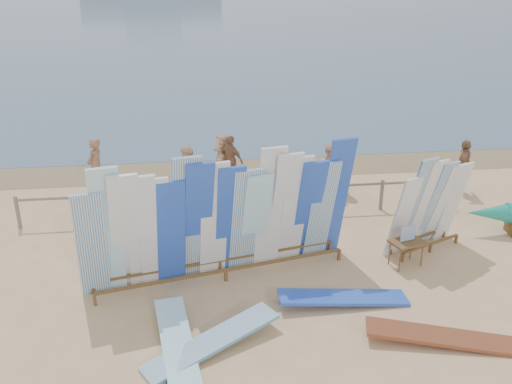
{
  "coord_description": "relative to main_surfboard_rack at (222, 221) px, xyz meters",
  "views": [
    {
      "loc": [
        -1.33,
        -10.79,
        6.32
      ],
      "look_at": [
        0.23,
        1.85,
        1.19
      ],
      "focal_mm": 38.0,
      "sensor_mm": 36.0,
      "label": 1
    }
  ],
  "objects": [
    {
      "name": "ocean",
      "position": [
        0.76,
        128.15,
        -1.35
      ],
      "size": [
        320.0,
        240.0,
        0.02
      ],
      "primitive_type": "cube",
      "color": "#425C77",
      "rests_on": "ground"
    },
    {
      "name": "flat_board_c",
      "position": [
        3.81,
        -2.87,
        -1.35
      ],
      "size": [
        2.75,
        1.25,
        0.26
      ],
      "primitive_type": "cube",
      "rotation": [
        0.07,
        0.0,
        1.31
      ],
      "color": "brown",
      "rests_on": "ground"
    },
    {
      "name": "flat_board_d",
      "position": [
        2.39,
        -1.41,
        -1.35
      ],
      "size": [
        2.7,
        0.6,
        0.28
      ],
      "primitive_type": "cube",
      "rotation": [
        0.08,
        0.0,
        1.56
      ],
      "color": "blue",
      "rests_on": "ground"
    },
    {
      "name": "beachgoer_4",
      "position": [
        0.65,
        5.75,
        -0.55
      ],
      "size": [
        0.97,
        0.93,
        1.6
      ],
      "primitive_type": "imported",
      "rotation": [
        0.0,
        0.0,
        2.4
      ],
      "color": "#8C6042",
      "rests_on": "ground"
    },
    {
      "name": "wet_sand_strip",
      "position": [
        0.76,
        7.35,
        -1.35
      ],
      "size": [
        40.0,
        2.6,
        0.01
      ],
      "primitive_type": "cube",
      "color": "#886E4C",
      "rests_on": "ground"
    },
    {
      "name": "fence",
      "position": [
        0.76,
        3.15,
        -0.72
      ],
      "size": [
        12.08,
        0.08,
        0.9
      ],
      "color": "#7D6F5E",
      "rests_on": "ground"
    },
    {
      "name": "main_surfboard_rack",
      "position": [
        0.0,
        0.0,
        0.0
      ],
      "size": [
        6.07,
        2.0,
        3.03
      ],
      "rotation": [
        0.0,
        0.0,
        0.22
      ],
      "color": "brown",
      "rests_on": "ground"
    },
    {
      "name": "stroller",
      "position": [
        1.95,
        3.76,
        -0.96
      ],
      "size": [
        0.61,
        0.79,
        0.99
      ],
      "rotation": [
        0.0,
        0.0,
        -0.17
      ],
      "color": "red",
      "rests_on": "ground"
    },
    {
      "name": "beachgoer_6",
      "position": [
        3.89,
        4.66,
        -0.5
      ],
      "size": [
        0.73,
        0.92,
        1.7
      ],
      "primitive_type": "imported",
      "rotation": [
        0.0,
        0.0,
        4.25
      ],
      "color": "tan",
      "rests_on": "ground"
    },
    {
      "name": "beach_chair_left",
      "position": [
        0.2,
        3.74,
        -1.09
      ],
      "size": [
        0.76,
        0.77,
        0.9
      ],
      "rotation": [
        0.0,
        0.0,
        -0.44
      ],
      "color": "red",
      "rests_on": "ground"
    },
    {
      "name": "beachgoer_8",
      "position": [
        3.52,
        4.47,
        -0.54
      ],
      "size": [
        0.87,
        0.71,
        1.62
      ],
      "primitive_type": "imported",
      "rotation": [
        0.0,
        0.0,
        2.64
      ],
      "color": "beige",
      "rests_on": "ground"
    },
    {
      "name": "beachgoer_10",
      "position": [
        7.64,
        4.08,
        -0.5
      ],
      "size": [
        0.92,
        1.07,
        1.71
      ],
      "primitive_type": "imported",
      "rotation": [
        0.0,
        0.0,
        4.12
      ],
      "color": "#8C6042",
      "rests_on": "ground"
    },
    {
      "name": "ground",
      "position": [
        0.76,
        0.15,
        -1.35
      ],
      "size": [
        160.0,
        160.0,
        0.0
      ],
      "primitive_type": "plane",
      "color": "tan",
      "rests_on": "ground"
    },
    {
      "name": "beachgoer_5",
      "position": [
        0.39,
        6.23,
        -0.59
      ],
      "size": [
        0.5,
        1.43,
        1.53
      ],
      "primitive_type": "imported",
      "rotation": [
        0.0,
        0.0,
        4.69
      ],
      "color": "beige",
      "rests_on": "ground"
    },
    {
      "name": "flat_board_a",
      "position": [
        -0.99,
        -2.5,
        -1.35
      ],
      "size": [
        0.93,
        2.75,
        0.25
      ],
      "primitive_type": "cube",
      "rotation": [
        0.07,
        0.0,
        0.14
      ],
      "color": "#93D3EC",
      "rests_on": "ground"
    },
    {
      "name": "beachgoer_1",
      "position": [
        -3.48,
        5.27,
        -0.45
      ],
      "size": [
        0.6,
        0.75,
        1.81
      ],
      "primitive_type": "imported",
      "rotation": [
        0.0,
        0.0,
        4.29
      ],
      "color": "#8C6042",
      "rests_on": "ground"
    },
    {
      "name": "beach_chair_right",
      "position": [
        2.61,
        4.2,
        -1.12
      ],
      "size": [
        0.64,
        0.66,
        0.82
      ],
      "rotation": [
        0.0,
        0.0,
        0.28
      ],
      "color": "red",
      "rests_on": "ground"
    },
    {
      "name": "flat_board_e",
      "position": [
        -0.36,
        -2.55,
        -1.35
      ],
      "size": [
        2.61,
        1.83,
        0.33
      ],
      "primitive_type": "cube",
      "rotation": [
        0.1,
        0.0,
        -1.05
      ],
      "color": "silver",
      "rests_on": "ground"
    },
    {
      "name": "vendor_table",
      "position": [
        4.25,
        -0.04,
        -1.02
      ],
      "size": [
        0.87,
        0.72,
        1.0
      ],
      "rotation": [
        0.0,
        0.0,
        0.29
      ],
      "color": "brown",
      "rests_on": "ground"
    },
    {
      "name": "side_surfboard_rack",
      "position": [
        5.01,
        0.67,
        -0.22
      ],
      "size": [
        2.24,
        1.39,
        2.53
      ],
      "rotation": [
        0.0,
        0.0,
        0.41
      ],
      "color": "brown",
      "rests_on": "ground"
    },
    {
      "name": "beachgoer_2",
      "position": [
        -0.74,
        4.36,
        -0.48
      ],
      "size": [
        0.59,
        0.92,
        1.75
      ],
      "primitive_type": "imported",
      "rotation": [
        0.0,
        0.0,
        4.49
      ],
      "color": "beige",
      "rests_on": "ground"
    }
  ]
}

